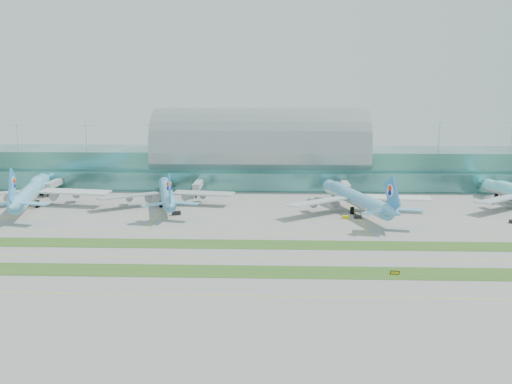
{
  "coord_description": "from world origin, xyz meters",
  "views": [
    {
      "loc": [
        8.85,
        -192.6,
        55.47
      ],
      "look_at": [
        0.0,
        55.0,
        9.0
      ],
      "focal_mm": 40.0,
      "sensor_mm": 36.0,
      "label": 1
    }
  ],
  "objects_px": {
    "airliner_b": "(167,192)",
    "airliner_a": "(31,191)",
    "taxiway_sign_east": "(395,273)",
    "terminal": "(261,159)",
    "airliner_c": "(355,197)"
  },
  "relations": [
    {
      "from": "terminal",
      "to": "airliner_a",
      "type": "distance_m",
      "value": 123.73
    },
    {
      "from": "airliner_c",
      "to": "taxiway_sign_east",
      "type": "distance_m",
      "value": 86.65
    },
    {
      "from": "airliner_b",
      "to": "airliner_c",
      "type": "height_order",
      "value": "airliner_c"
    },
    {
      "from": "airliner_b",
      "to": "taxiway_sign_east",
      "type": "bearing_deg",
      "value": -61.53
    },
    {
      "from": "taxiway_sign_east",
      "to": "airliner_b",
      "type": "bearing_deg",
      "value": 141.06
    },
    {
      "from": "airliner_a",
      "to": "taxiway_sign_east",
      "type": "bearing_deg",
      "value": -45.3
    },
    {
      "from": "airliner_b",
      "to": "airliner_c",
      "type": "xyz_separation_m",
      "value": [
        86.42,
        -10.57,
        0.46
      ]
    },
    {
      "from": "terminal",
      "to": "taxiway_sign_east",
      "type": "xyz_separation_m",
      "value": [
        44.41,
        -157.76,
        -13.66
      ]
    },
    {
      "from": "airliner_a",
      "to": "airliner_b",
      "type": "relative_size",
      "value": 1.16
    },
    {
      "from": "airliner_a",
      "to": "airliner_c",
      "type": "xyz_separation_m",
      "value": [
        149.46,
        -7.04,
        -0.55
      ]
    },
    {
      "from": "airliner_b",
      "to": "airliner_a",
      "type": "bearing_deg",
      "value": 169.85
    },
    {
      "from": "airliner_a",
      "to": "taxiway_sign_east",
      "type": "relative_size",
      "value": 30.6
    },
    {
      "from": "taxiway_sign_east",
      "to": "terminal",
      "type": "bearing_deg",
      "value": 114.94
    },
    {
      "from": "terminal",
      "to": "airliner_b",
      "type": "relative_size",
      "value": 4.76
    },
    {
      "from": "airliner_a",
      "to": "taxiway_sign_east",
      "type": "height_order",
      "value": "airliner_a"
    }
  ]
}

